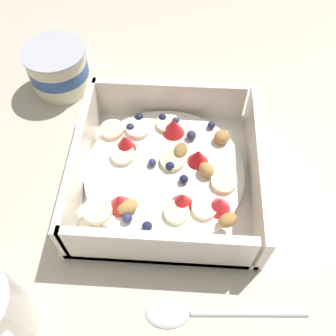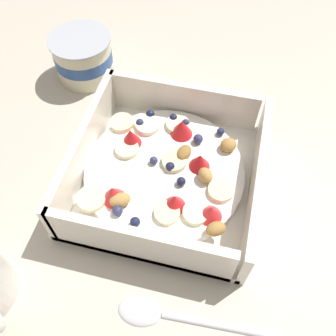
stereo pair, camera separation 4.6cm
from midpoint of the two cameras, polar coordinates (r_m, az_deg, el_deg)
name	(u,v)px [view 2 (the right image)]	position (r m, az deg, el deg)	size (l,w,h in m)	color
ground_plane	(162,190)	(0.48, 1.77, -3.62)	(2.40, 2.40, 0.00)	beige
fruit_bowl	(168,172)	(0.47, 2.78, -0.80)	(0.23, 0.23, 0.07)	white
spoon	(164,315)	(0.42, 2.82, -21.85)	(0.03, 0.17, 0.01)	silver
yogurt_cup	(83,57)	(0.61, -10.69, 16.29)	(0.09, 0.09, 0.07)	beige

